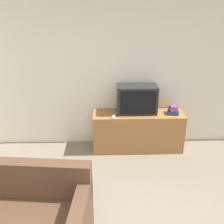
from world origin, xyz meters
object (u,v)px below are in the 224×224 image
at_px(tv_stand, 138,131).
at_px(remote_on_stand, 114,116).
at_px(television, 137,99).
at_px(book_stack, 173,110).

height_order(tv_stand, remote_on_stand, remote_on_stand).
xyz_separation_m(television, book_stack, (0.64, -0.08, -0.18)).
bearing_deg(television, tv_stand, -61.91).
bearing_deg(television, book_stack, -7.24).
relative_size(television, remote_on_stand, 4.21).
distance_m(television, remote_on_stand, 0.51).
relative_size(tv_stand, television, 2.33).
distance_m(tv_stand, remote_on_stand, 0.59).
height_order(tv_stand, television, television).
distance_m(television, book_stack, 0.67).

